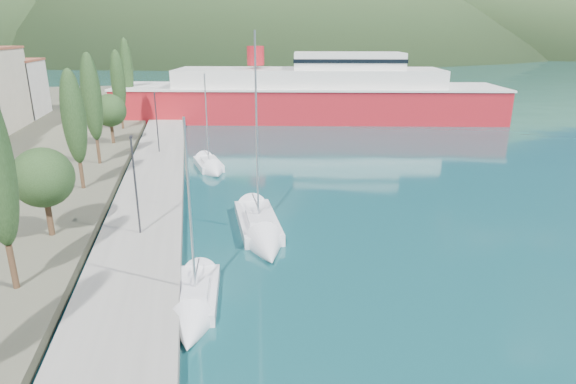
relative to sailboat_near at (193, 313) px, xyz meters
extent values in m
plane|color=#13454A|center=(5.90, 113.15, -0.28)|extent=(1400.00, 1400.00, 0.00)
cube|color=gray|center=(-3.10, 19.15, 0.12)|extent=(5.00, 88.00, 0.80)
cube|color=white|center=(-26.10, 59.15, 4.42)|extent=(9.00, 10.00, 8.00)
cube|color=#9E5138|center=(-26.10, 59.15, 8.57)|extent=(9.20, 10.20, 0.30)
cylinder|color=#47301E|center=(-8.47, 3.36, 1.56)|extent=(0.30, 0.30, 2.26)
cylinder|color=#47301E|center=(-8.47, 10.06, 1.55)|extent=(0.36, 0.36, 2.26)
sphere|color=#233C1B|center=(-8.47, 10.06, 4.12)|extent=(3.61, 3.61, 3.61)
cylinder|color=#47301E|center=(-8.47, 19.76, 1.46)|extent=(0.30, 0.30, 2.08)
ellipsoid|color=#233C1B|center=(-8.47, 19.76, 6.19)|extent=(1.80, 1.80, 7.37)
cylinder|color=#47301E|center=(-8.47, 27.68, 1.56)|extent=(0.30, 0.30, 2.27)
ellipsoid|color=#233C1B|center=(-8.47, 27.68, 6.72)|extent=(1.80, 1.80, 8.06)
cylinder|color=#47301E|center=(-8.47, 36.86, 1.56)|extent=(0.36, 0.36, 2.27)
sphere|color=#233C1B|center=(-8.47, 36.86, 4.14)|extent=(3.63, 3.63, 3.63)
cylinder|color=#47301E|center=(-8.47, 45.85, 1.52)|extent=(0.30, 0.30, 2.20)
ellipsoid|color=#233C1B|center=(-8.47, 45.85, 6.53)|extent=(1.80, 1.80, 7.81)
cylinder|color=#47301E|center=(-8.47, 55.85, 1.67)|extent=(0.30, 0.30, 2.50)
ellipsoid|color=#233C1B|center=(-8.47, 55.85, 7.34)|extent=(1.80, 1.80, 8.85)
cylinder|color=#2D2D33|center=(-3.10, 9.06, 3.52)|extent=(0.12, 0.12, 6.00)
cube|color=#2D2D33|center=(-3.10, 9.31, 6.52)|extent=(0.15, 0.50, 0.12)
cylinder|color=#2D2D33|center=(-3.10, 31.12, 3.52)|extent=(0.12, 0.12, 6.00)
cube|color=#2D2D33|center=(-3.10, 31.37, 6.52)|extent=(0.15, 0.50, 0.12)
cube|color=silver|center=(0.18, 1.68, -0.05)|extent=(2.60, 5.25, 0.81)
cube|color=silver|center=(0.15, 1.35, 0.49)|extent=(1.45, 2.14, 0.31)
cylinder|color=silver|center=(0.15, 1.35, 4.62)|extent=(0.12, 0.12, 8.54)
cone|color=silver|center=(-0.17, -1.53, -0.05)|extent=(2.31, 2.57, 2.07)
cube|color=silver|center=(4.45, 10.41, 0.00)|extent=(2.54, 6.98, 0.98)
cube|color=silver|center=(4.45, 9.94, 0.65)|extent=(1.52, 2.79, 0.38)
cylinder|color=silver|center=(4.45, 9.94, 6.50)|extent=(0.12, 0.12, 12.02)
cone|color=silver|center=(4.43, 5.95, 0.00)|extent=(2.53, 3.26, 2.51)
cube|color=silver|center=(1.80, 26.72, -0.04)|extent=(2.90, 5.17, 0.84)
cube|color=silver|center=(1.86, 26.40, 0.52)|extent=(1.58, 2.14, 0.33)
cylinder|color=silver|center=(1.86, 26.40, 4.57)|extent=(0.12, 0.12, 8.39)
cone|color=silver|center=(2.30, 23.63, -0.04)|extent=(2.48, 2.60, 2.14)
cube|color=#AC1820|center=(18.02, 52.17, 1.89)|extent=(58.29, 24.27, 5.51)
cube|color=silver|center=(18.02, 52.17, 4.65)|extent=(58.76, 24.71, 0.30)
cube|color=silver|center=(18.02, 52.17, 5.83)|extent=(40.59, 18.36, 2.95)
cube|color=silver|center=(23.77, 50.85, 8.48)|extent=(17.22, 10.71, 2.36)
cylinder|color=#AC1820|center=(10.34, 53.93, 9.17)|extent=(2.56, 2.56, 2.76)
camera|label=1|loc=(0.50, -19.83, 12.31)|focal=30.00mm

